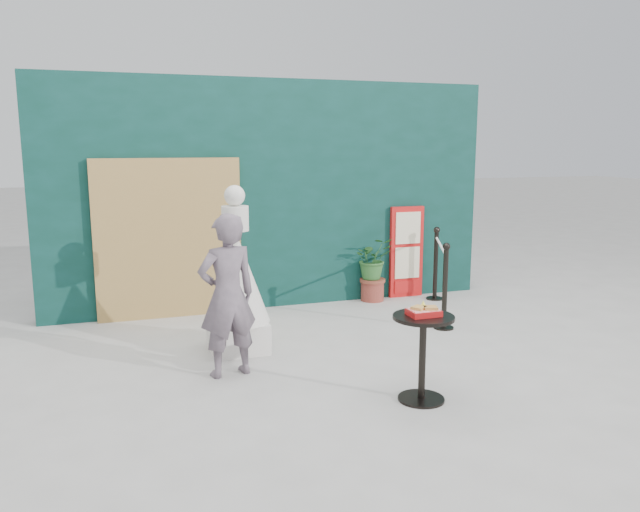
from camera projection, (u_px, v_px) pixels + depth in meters
The scene contains 10 objects.
ground at pixel (362, 387), 5.65m from camera, with size 60.00×60.00×0.00m, color #ADAAA5.
back_wall at pixel (273, 195), 8.32m from camera, with size 6.00×0.30×3.00m, color #0A3028.
bamboo_fence at pixel (169, 239), 7.77m from camera, with size 1.80×0.08×2.00m, color tan.
woman at pixel (227, 296), 5.81m from camera, with size 0.56×0.37×1.55m, color slate.
menu_board at pixel (407, 252), 8.89m from camera, with size 0.50×0.07×1.30m.
statue at pixel (237, 284), 6.53m from camera, with size 0.69×0.69×1.76m.
cafe_table at pixel (423, 344), 5.27m from camera, with size 0.52×0.52×0.75m.
food_basket at pixel (424, 311), 5.22m from camera, with size 0.26×0.19×0.11m.
planter at pixel (373, 264), 8.67m from camera, with size 0.53×0.46×0.90m.
stanchion_barrier at pixel (440, 275), 8.05m from camera, with size 0.84×1.54×1.03m.
Camera 1 is at (-2.08, -4.94, 2.17)m, focal length 35.00 mm.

